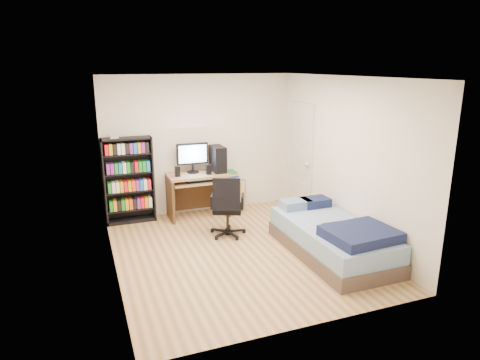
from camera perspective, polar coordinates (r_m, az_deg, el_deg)
name	(u,v)px	position (r m, az deg, el deg)	size (l,w,h in m)	color
room	(239,169)	(5.97, -0.11, 1.49)	(3.58, 4.08, 2.58)	tan
media_shelf	(129,179)	(7.54, -14.61, 0.08)	(0.83, 0.28, 1.54)	black
computer_desk	(202,177)	(7.70, -5.04, 0.45)	(1.05, 0.61, 1.32)	#A58555
office_chair	(227,217)	(6.82, -1.69, -4.94)	(0.77, 0.77, 0.99)	black
wire_cart	(230,185)	(7.90, -1.30, -0.68)	(0.51, 0.39, 0.77)	silver
bed	(333,238)	(6.32, 12.28, -7.54)	(1.04, 2.07, 0.59)	#51443C
door	(301,158)	(7.93, 8.15, 2.92)	(0.12, 0.80, 2.00)	silver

